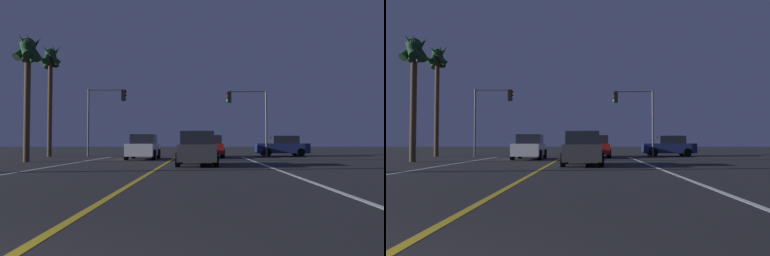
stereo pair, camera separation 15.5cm
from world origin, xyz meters
TOP-DOWN VIEW (x-y plane):
  - lane_edge_right at (5.17, 11.46)m, footprint 0.16×34.93m
  - lane_center_divider at (0.00, 11.46)m, footprint 0.16×34.93m
  - car_ahead_far at (2.69, 28.67)m, footprint 2.02×4.30m
  - car_oncoming at (-2.00, 24.83)m, footprint 2.02×4.30m
  - car_crossing_side at (8.73, 30.96)m, footprint 4.30×2.02m
  - car_lead_same_lane at (1.75, 17.74)m, footprint 2.02×4.30m
  - traffic_light_near_right at (5.60, 29.43)m, footprint 3.25×0.36m
  - traffic_light_near_left at (-5.67, 29.43)m, footprint 3.16×0.36m
  - palm_tree_left_mid at (-8.34, 20.95)m, footprint 2.14×2.01m
  - palm_tree_left_far at (-10.42, 29.81)m, footprint 2.17×2.22m

SIDE VIEW (x-z plane):
  - lane_edge_right at x=5.17m, z-range 0.00..0.01m
  - lane_center_divider at x=0.00m, z-range 0.00..0.01m
  - car_ahead_far at x=2.69m, z-range -0.03..1.67m
  - car_oncoming at x=-2.00m, z-range -0.03..1.67m
  - car_crossing_side at x=8.73m, z-range -0.03..1.67m
  - car_lead_same_lane at x=1.75m, z-range -0.03..1.67m
  - traffic_light_near_right at x=5.60m, z-range 1.30..6.58m
  - traffic_light_near_left at x=-5.67m, z-range 1.32..6.77m
  - palm_tree_left_mid at x=-8.34m, z-range 2.27..9.96m
  - palm_tree_left_far at x=-10.42m, z-range 2.74..12.09m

